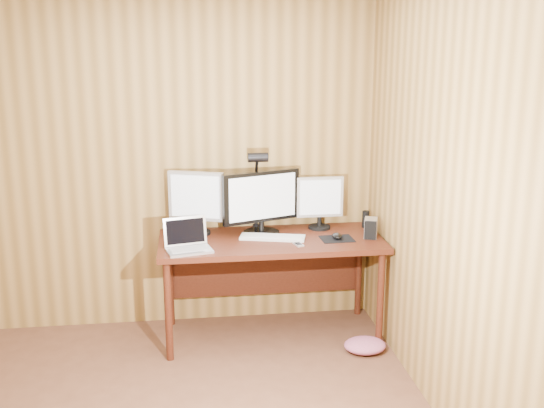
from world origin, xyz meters
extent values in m
plane|color=olive|center=(0.00, 2.00, 1.25)|extent=(4.00, 0.00, 4.00)
plane|color=olive|center=(1.75, 0.00, 1.25)|extent=(0.00, 4.00, 4.00)
cube|color=#431A0E|center=(0.93, 1.63, 0.73)|extent=(1.60, 0.70, 0.04)
cube|color=#431A0E|center=(0.93, 1.95, 0.45)|extent=(1.48, 0.02, 0.51)
cylinder|color=#431A0E|center=(0.19, 1.34, 0.35)|extent=(0.05, 0.05, 0.71)
cylinder|color=#431A0E|center=(0.19, 1.92, 0.35)|extent=(0.05, 0.05, 0.71)
cylinder|color=#431A0E|center=(1.67, 1.34, 0.35)|extent=(0.05, 0.05, 0.71)
cylinder|color=#431A0E|center=(1.67, 1.92, 0.35)|extent=(0.05, 0.05, 0.71)
cylinder|color=black|center=(0.88, 1.76, 0.76)|extent=(0.26, 0.26, 0.02)
cylinder|color=black|center=(0.88, 1.76, 0.81)|extent=(0.04, 0.04, 0.08)
cube|color=black|center=(0.88, 1.76, 1.03)|extent=(0.58, 0.24, 0.37)
cube|color=white|center=(0.88, 1.73, 1.03)|extent=(0.50, 0.18, 0.32)
cylinder|color=black|center=(0.41, 1.82, 0.76)|extent=(0.20, 0.20, 0.02)
cylinder|color=black|center=(0.41, 1.82, 0.81)|extent=(0.04, 0.04, 0.09)
cube|color=silver|center=(0.41, 1.82, 1.04)|extent=(0.40, 0.18, 0.36)
cube|color=white|center=(0.40, 1.80, 1.04)|extent=(0.34, 0.13, 0.31)
cylinder|color=black|center=(1.33, 1.84, 0.76)|extent=(0.17, 0.17, 0.02)
cylinder|color=black|center=(1.33, 1.84, 0.81)|extent=(0.03, 0.03, 0.07)
cube|color=silver|center=(1.33, 1.84, 1.00)|extent=(0.35, 0.03, 0.30)
cube|color=white|center=(1.33, 1.82, 1.00)|extent=(0.31, 0.00, 0.26)
cube|color=silver|center=(0.34, 1.42, 0.76)|extent=(0.33, 0.27, 0.02)
cube|color=silver|center=(0.32, 1.52, 0.86)|extent=(0.30, 0.11, 0.20)
cube|color=black|center=(0.32, 1.52, 0.86)|extent=(0.26, 0.09, 0.16)
cube|color=#B2B2B7|center=(0.34, 1.42, 0.77)|extent=(0.27, 0.18, 0.00)
cube|color=silver|center=(0.94, 1.63, 0.76)|extent=(0.49, 0.26, 0.02)
cube|color=white|center=(0.94, 1.63, 0.77)|extent=(0.45, 0.22, 0.00)
cube|color=black|center=(1.40, 1.56, 0.75)|extent=(0.24, 0.20, 0.00)
ellipsoid|color=black|center=(1.40, 1.56, 0.77)|extent=(0.07, 0.11, 0.04)
cube|color=silver|center=(1.65, 1.57, 0.82)|extent=(0.12, 0.15, 0.14)
cube|color=black|center=(1.63, 1.51, 0.82)|extent=(0.08, 0.03, 0.14)
cube|color=silver|center=(1.10, 1.45, 0.76)|extent=(0.07, 0.10, 0.01)
cube|color=black|center=(1.10, 1.45, 0.76)|extent=(0.05, 0.06, 0.00)
cylinder|color=black|center=(1.68, 1.83, 0.81)|extent=(0.05, 0.05, 0.13)
cube|color=black|center=(0.86, 1.94, 0.74)|extent=(0.05, 0.06, 0.06)
cylinder|color=black|center=(0.86, 1.94, 0.95)|extent=(0.03, 0.03, 0.41)
sphere|color=black|center=(0.86, 1.94, 1.16)|extent=(0.04, 0.04, 0.04)
cylinder|color=black|center=(0.86, 1.87, 1.24)|extent=(0.02, 0.14, 0.17)
cylinder|color=black|center=(0.86, 1.79, 1.32)|extent=(0.15, 0.07, 0.07)
camera|label=1|loc=(0.35, -2.70, 2.10)|focal=42.00mm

